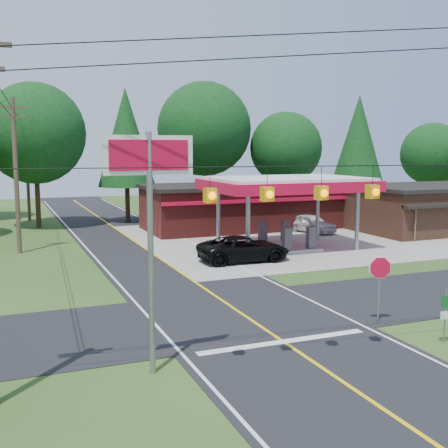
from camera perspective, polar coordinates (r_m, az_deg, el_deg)
name	(u,v)px	position (r m, az deg, el deg)	size (l,w,h in m)	color
ground	(242,315)	(23.48, 1.89, -9.19)	(120.00, 120.00, 0.00)	#274A1A
main_highway	(242,314)	(23.48, 1.89, -9.17)	(8.00, 120.00, 0.02)	black
cross_road	(242,314)	(23.47, 1.89, -9.15)	(70.00, 7.00, 0.02)	black
lane_center_yellow	(242,314)	(23.47, 1.89, -9.13)	(0.15, 110.00, 0.00)	yellow
gas_canopy	(287,186)	(38.20, 6.40, 3.84)	(10.60, 7.40, 4.88)	gray
convenience_store	(241,206)	(47.78, 1.73, 1.83)	(16.40, 7.55, 3.80)	maroon
utility_pole_far_left	(16,174)	(38.58, -20.38, 4.83)	(1.80, 0.30, 10.00)	#473828
utility_pole_north	(27,170)	(55.63, -19.35, 5.16)	(0.30, 0.30, 9.50)	#473828
overhead_beacons	(295,169)	(16.65, 7.22, 5.54)	(17.04, 2.04, 1.03)	black
treeline_backdrop	(130,140)	(45.64, -9.51, 8.45)	(70.27, 51.59, 13.30)	#332316
suv_car	(244,249)	(33.97, 2.02, -2.54)	(5.59, 5.59, 1.55)	black
sedan_car	(311,224)	(46.02, 8.87, 0.04)	(4.37, 4.37, 1.49)	silver
big_stop_sign	(150,195)	(16.58, -7.56, 2.98)	(2.71, 0.29, 7.30)	gray
octagonal_stop_sign	(380,273)	(22.70, 15.55, -4.80)	(0.88, 0.34, 2.69)	gray
route_sign_post	(446,311)	(21.26, 21.61, -8.24)	(0.41, 0.13, 2.00)	gray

